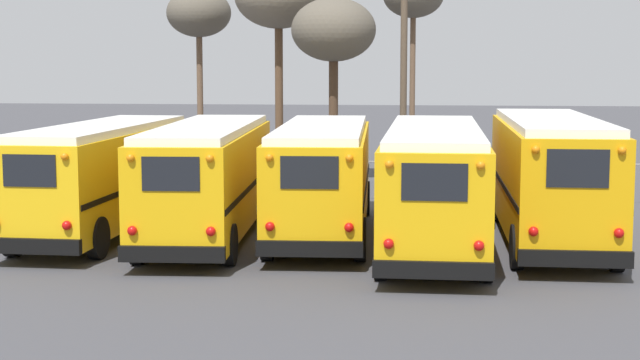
% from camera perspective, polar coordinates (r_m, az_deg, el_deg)
% --- Properties ---
extents(ground_plane, '(160.00, 160.00, 0.00)m').
position_cam_1_polar(ground_plane, '(26.53, -0.01, -3.47)').
color(ground_plane, '#424247').
extents(school_bus_0, '(2.71, 9.58, 3.06)m').
position_cam_1_polar(school_bus_0, '(27.78, -12.53, 0.33)').
color(school_bus_0, yellow).
rests_on(school_bus_0, ground).
extents(school_bus_1, '(2.88, 9.99, 3.10)m').
position_cam_1_polar(school_bus_1, '(26.66, -6.54, 0.20)').
color(school_bus_1, '#EAAA0F').
rests_on(school_bus_1, ground).
extents(school_bus_2, '(2.85, 9.91, 3.06)m').
position_cam_1_polar(school_bus_2, '(26.94, 0.14, 0.30)').
color(school_bus_2, '#EAAA0F').
rests_on(school_bus_2, ground).
extents(school_bus_3, '(2.67, 10.71, 3.13)m').
position_cam_1_polar(school_bus_3, '(25.36, 6.65, -0.10)').
color(school_bus_3, '#EAAA0F').
rests_on(school_bus_3, ground).
extents(school_bus_4, '(2.57, 9.67, 3.33)m').
position_cam_1_polar(school_bus_4, '(26.46, 13.22, 0.28)').
color(school_bus_4, '#E5A00C').
rests_on(school_bus_4, ground).
extents(utility_pole, '(1.80, 0.26, 8.32)m').
position_cam_1_polar(utility_pole, '(36.88, 4.89, 6.24)').
color(utility_pole, brown).
rests_on(utility_pole, ground).
extents(bare_tree_0, '(2.92, 2.92, 8.04)m').
position_cam_1_polar(bare_tree_0, '(45.19, -7.06, 9.51)').
color(bare_tree_0, brown).
rests_on(bare_tree_0, ground).
extents(bare_tree_3, '(3.29, 3.29, 7.22)m').
position_cam_1_polar(bare_tree_3, '(38.28, 0.79, 8.62)').
color(bare_tree_3, '#473323').
rests_on(bare_tree_3, ground).
extents(fence_line, '(20.21, 0.06, 1.42)m').
position_cam_1_polar(fence_line, '(33.38, 1.26, 0.40)').
color(fence_line, '#939399').
rests_on(fence_line, ground).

